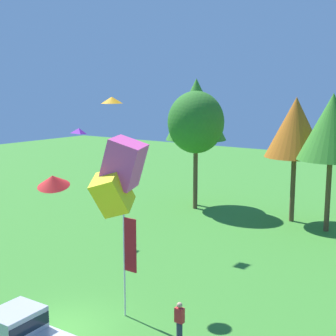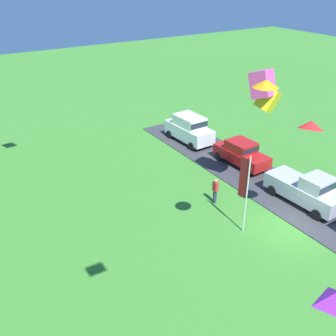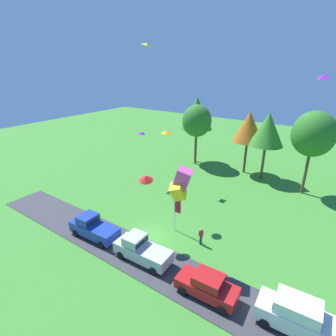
# 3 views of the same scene
# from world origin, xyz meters

# --- Properties ---
(ground_plane) EXTENTS (120.00, 120.00, 0.00)m
(ground_plane) POSITION_xyz_m (0.00, 0.00, 0.00)
(ground_plane) COLOR #3D842D
(person_watching_sky) EXTENTS (0.36, 0.24, 1.71)m
(person_watching_sky) POSITION_xyz_m (4.58, 1.92, 0.88)
(person_watching_sky) COLOR #2D334C
(person_watching_sky) RESTS_ON ground
(tree_lone_near) EXTENTS (5.09, 5.09, 10.75)m
(tree_lone_near) POSITION_xyz_m (-6.83, 21.22, 8.17)
(tree_lone_near) COLOR brown
(tree_lone_near) RESTS_ON ground
(tree_far_right) EXTENTS (4.62, 4.62, 9.75)m
(tree_far_right) POSITION_xyz_m (-6.22, 20.22, 7.18)
(tree_far_right) COLOR brown
(tree_far_right) RESTS_ON ground
(tree_left_of_center) EXTENTS (4.41, 4.41, 9.32)m
(tree_left_of_center) POSITION_xyz_m (1.78, 21.21, 7.08)
(tree_left_of_center) COLOR brown
(tree_left_of_center) RESTS_ON ground
(tree_right_of_center) EXTENTS (4.56, 4.56, 9.62)m
(tree_right_of_center) POSITION_xyz_m (4.70, 20.20, 7.31)
(tree_right_of_center) COLOR brown
(tree_right_of_center) RESTS_ON ground
(flag_banner) EXTENTS (0.71, 0.08, 4.72)m
(flag_banner) POSITION_xyz_m (1.58, 2.43, 2.99)
(flag_banner) COLOR silver
(flag_banner) RESTS_ON ground
(kite_box_trailing_tail) EXTENTS (1.36, 1.62, 1.74)m
(kite_box_trailing_tail) POSITION_xyz_m (3.84, -0.98, 6.48)
(kite_box_trailing_tail) COLOR yellow
(kite_delta_topmost) EXTENTS (1.78, 1.81, 0.76)m
(kite_delta_topmost) POSITION_xyz_m (0.01, -0.18, 6.32)
(kite_delta_topmost) COLOR red
(kite_box_near_flag) EXTENTS (1.75, 1.41, 1.81)m
(kite_box_near_flag) POSITION_xyz_m (3.98, -0.55, 7.43)
(kite_box_near_flag) COLOR #EA4C9E
(kite_delta_high_right) EXTENTS (1.06, 1.06, 0.33)m
(kite_delta_high_right) POSITION_xyz_m (-1.05, 4.46, 9.34)
(kite_delta_high_right) COLOR orange
(kite_diamond_low_drifter) EXTENTS (1.03, 1.08, 0.44)m
(kite_diamond_low_drifter) POSITION_xyz_m (-8.46, 9.38, 7.16)
(kite_diamond_low_drifter) COLOR purple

